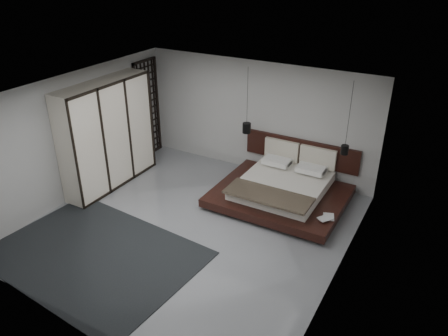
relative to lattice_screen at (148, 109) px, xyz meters
The scene contains 14 objects.
floor 4.05m from the lattice_screen, 39.71° to the right, with size 6.00×6.00×0.00m, color gray.
ceiling 4.12m from the lattice_screen, 39.71° to the right, with size 6.00×6.00×0.00m, color white.
wall_back 3.00m from the lattice_screen, 10.56° to the left, with size 6.00×6.00×0.00m, color #B2B2AF.
wall_front 6.20m from the lattice_screen, 61.57° to the right, with size 6.00×6.00×0.00m, color #B2B2AF.
wall_left 2.45m from the lattice_screen, 91.17° to the right, with size 6.00×6.00×0.00m, color #B2B2AF.
wall_right 6.44m from the lattice_screen, 22.38° to the right, with size 6.00×6.00×0.00m, color #B2B2AF.
lattice_screen is the anchor object (origin of this frame).
bed 4.30m from the lattice_screen, ahead, with size 2.82×2.41×1.08m.
book_lower 5.53m from the lattice_screen, 12.78° to the right, with size 0.21×0.29×0.03m, color #99724C.
book_upper 5.52m from the lattice_screen, 13.14° to the right, with size 0.20×0.28×0.02m, color #99724C.
pendant_left 2.99m from the lattice_screen, ahead, with size 0.20×0.20×1.56m.
pendant_right 5.30m from the lattice_screen, ahead, with size 0.16×0.16×1.58m.
wardrobe 1.84m from the lattice_screen, 82.13° to the right, with size 0.61×2.57×2.52m.
rug 4.74m from the lattice_screen, 65.48° to the right, with size 3.79×2.71×0.02m, color black.
Camera 1 is at (4.25, -6.20, 5.10)m, focal length 35.00 mm.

